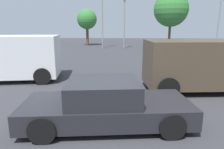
% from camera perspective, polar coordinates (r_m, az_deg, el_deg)
% --- Properties ---
extents(ground_plane, '(80.00, 80.00, 0.00)m').
position_cam_1_polar(ground_plane, '(5.93, -3.27, -12.53)').
color(ground_plane, '#38383D').
extents(sedan_foreground, '(4.54, 2.34, 1.22)m').
position_cam_1_polar(sedan_foreground, '(5.51, -1.73, -8.25)').
color(sedan_foreground, '#232328').
rests_on(sedan_foreground, ground_plane).
extents(van_white, '(5.56, 3.07, 2.13)m').
position_cam_1_polar(van_white, '(11.18, -28.15, 4.40)').
color(van_white, white).
rests_on(van_white, ground_plane).
extents(suv_dark, '(4.86, 2.57, 2.03)m').
position_cam_1_polar(suv_dark, '(9.05, 24.26, 2.75)').
color(suv_dark, '#4C3D2D').
rests_on(suv_dark, ground_plane).
extents(pedestrian, '(0.52, 0.40, 1.62)m').
position_cam_1_polar(pedestrian, '(10.87, 11.24, 4.45)').
color(pedestrian, black).
rests_on(pedestrian, ground_plane).
extents(light_post_near, '(0.44, 0.44, 6.85)m').
position_cam_1_polar(light_post_near, '(27.85, 27.78, 16.00)').
color(light_post_near, gray).
rests_on(light_post_near, ground_plane).
extents(light_post_mid, '(0.44, 0.44, 7.20)m').
position_cam_1_polar(light_post_mid, '(24.80, -2.72, 18.42)').
color(light_post_mid, gray).
rests_on(light_post_mid, ground_plane).
extents(light_post_far, '(0.44, 0.44, 5.72)m').
position_cam_1_polar(light_post_far, '(24.42, 3.45, 16.46)').
color(light_post_far, gray).
rests_on(light_post_far, ground_plane).
extents(tree_back_left, '(4.04, 4.04, 6.51)m').
position_cam_1_polar(tree_back_left, '(26.41, 15.99, 16.91)').
color(tree_back_left, brown).
rests_on(tree_back_left, ground_plane).
extents(tree_back_center, '(2.62, 2.62, 4.77)m').
position_cam_1_polar(tree_back_center, '(28.47, -6.94, 14.88)').
color(tree_back_center, brown).
rests_on(tree_back_center, ground_plane).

